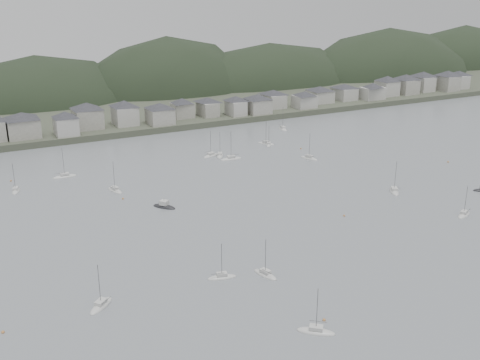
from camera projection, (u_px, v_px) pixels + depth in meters
ground at (399, 302)px, 123.10m from camera, size 900.00×900.00×0.00m
far_shore_land at (85, 92)px, 369.44m from camera, size 900.00×250.00×3.00m
forested_ridge at (103, 118)px, 354.27m from camera, size 851.55×103.94×102.57m
waterfront_town at (229, 103)px, 296.17m from camera, size 451.48×28.46×12.92m
moored_fleet at (213, 209)px, 174.91m from camera, size 187.44×179.22×12.61m
motor_launch_far at (164, 206)px, 176.93m from camera, size 7.14×8.25×3.93m
mooring_buoys at (262, 212)px, 172.66m from camera, size 171.82×133.78×0.70m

